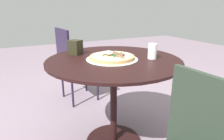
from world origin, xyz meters
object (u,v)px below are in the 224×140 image
Objects in this scene: napkin_dispenser at (75,47)px; patio_chair_near at (72,60)px; patio_table at (114,78)px; pizza_server at (114,53)px; drinking_cup at (152,51)px; pizza_on_tray at (112,57)px.

napkin_dispenser is 0.13× the size of patio_chair_near.
napkin_dispenser is at bearing 77.56° from patio_chair_near.
patio_table is 8.68× the size of napkin_dispenser.
patio_chair_near is (-0.14, -0.66, -0.28)m from napkin_dispenser.
patio_table is 0.40m from napkin_dispenser.
patio_table is 0.21m from pizza_server.
drinking_cup is 1.13m from patio_chair_near.
patio_table is 4.59× the size of pizza_server.
pizza_server is 0.36m from napkin_dispenser.
patio_chair_near is at bearing -85.97° from patio_table.
napkin_dispenser reaches higher than patio_table.
patio_table is 8.83× the size of drinking_cup.
pizza_server is 0.29m from drinking_cup.
patio_chair_near reaches higher than drinking_cup.
drinking_cup is 0.61m from napkin_dispenser.
pizza_on_tray is at bearing -23.41° from drinking_cup.
pizza_server is at bearing 92.59° from patio_chair_near.
napkin_dispenser is at bearing -40.30° from drinking_cup.
pizza_on_tray is at bearing -0.71° from napkin_dispenser.
patio_chair_near reaches higher than pizza_server.
pizza_server reaches higher than pizza_on_tray.
pizza_on_tray is 0.96m from patio_chair_near.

